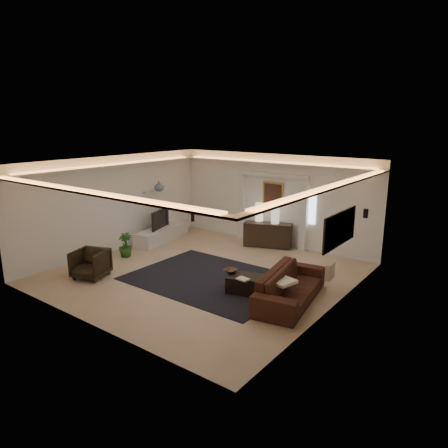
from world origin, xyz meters
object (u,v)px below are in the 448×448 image
Objects in this scene: console at (268,234)px; armchair at (90,264)px; sofa at (291,286)px; coffee_table at (250,284)px.

console is 1.85× the size of armchair.
sofa is at bearing -73.41° from console.
coffee_table is (-0.97, -0.14, -0.15)m from sofa.
armchair reaches higher than coffee_table.
console reaches higher than sofa.
console is 0.61× the size of sofa.
coffee_table is at bearing 88.26° from sofa.
console is at bearing 46.20° from armchair.
armchair is (-2.24, -5.00, -0.03)m from console.
console reaches higher than armchair.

